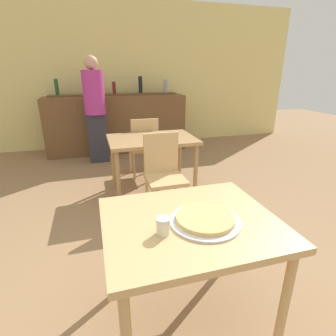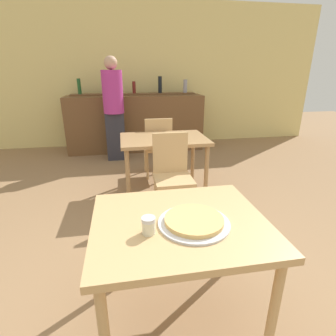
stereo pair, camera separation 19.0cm
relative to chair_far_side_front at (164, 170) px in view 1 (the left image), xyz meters
The scene contains 11 objects.
ground_plane 1.47m from the chair_far_side_front, 99.17° to the right, with size 16.00×16.00×0.00m, color #93704C.
wall_back 3.24m from the chair_far_side_front, 94.05° to the left, with size 8.00×0.05×2.80m.
dining_table_near 1.39m from the chair_far_side_front, 99.17° to the right, with size 0.95×0.79×0.74m.
dining_table_far 0.55m from the chair_far_side_front, 90.00° to the left, with size 1.05×0.74×0.73m.
bar_counter 2.61m from the chair_far_side_front, 94.84° to the left, with size 2.60×0.56×1.06m.
bar_back_shelf 2.82m from the chair_far_side_front, 94.19° to the left, with size 2.39×0.24×0.35m.
chair_far_side_front is the anchor object (origin of this frame).
chair_far_side_back 1.07m from the chair_far_side_front, 90.00° to the left, with size 0.40×0.40×0.89m.
pizza_tray 1.44m from the chair_far_side_front, 96.24° to the right, with size 0.38×0.38×0.04m.
cheese_shaker 1.54m from the chair_far_side_front, 105.34° to the right, with size 0.07×0.07×0.09m.
person_standing 2.16m from the chair_far_side_front, 106.87° to the left, with size 0.34×0.34×1.73m.
Camera 1 is at (-0.47, -1.16, 1.50)m, focal length 28.00 mm.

